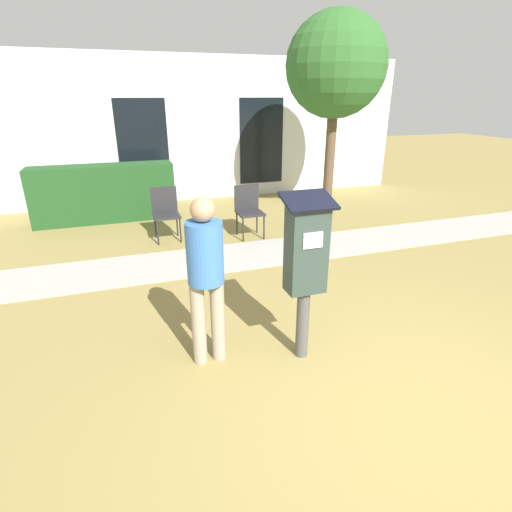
% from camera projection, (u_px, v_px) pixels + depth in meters
% --- Properties ---
extents(ground_plane, '(40.00, 40.00, 0.00)m').
position_uv_depth(ground_plane, '(425.00, 426.00, 3.05)').
color(ground_plane, olive).
extents(sidewalk, '(12.00, 1.10, 0.02)m').
position_uv_depth(sidewalk, '(261.00, 253.00, 6.36)').
color(sidewalk, '#A3A099').
rests_on(sidewalk, ground).
extents(building_facade, '(10.00, 0.26, 3.20)m').
position_uv_depth(building_facade, '(203.00, 130.00, 9.31)').
color(building_facade, silver).
rests_on(building_facade, ground).
extents(parking_meter, '(0.44, 0.31, 1.59)m').
position_uv_depth(parking_meter, '(306.00, 258.00, 3.51)').
color(parking_meter, '#4C4C4C').
rests_on(parking_meter, ground).
extents(person_standing, '(0.32, 0.32, 1.58)m').
position_uv_depth(person_standing, '(206.00, 270.00, 3.47)').
color(person_standing, gray).
rests_on(person_standing, ground).
extents(outdoor_chair_left, '(0.44, 0.44, 0.90)m').
position_uv_depth(outdoor_chair_left, '(165.00, 209.00, 6.85)').
color(outdoor_chair_left, '#262628').
rests_on(outdoor_chair_left, ground).
extents(outdoor_chair_middle, '(0.44, 0.44, 0.90)m').
position_uv_depth(outdoor_chair_middle, '(248.00, 207.00, 7.00)').
color(outdoor_chair_middle, '#262628').
rests_on(outdoor_chair_middle, ground).
extents(hedge_row, '(2.68, 0.60, 1.10)m').
position_uv_depth(hedge_row, '(105.00, 193.00, 7.87)').
color(hedge_row, '#1E471E').
rests_on(hedge_row, ground).
extents(tree, '(1.90, 1.90, 3.82)m').
position_uv_depth(tree, '(336.00, 67.00, 7.45)').
color(tree, brown).
rests_on(tree, ground).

